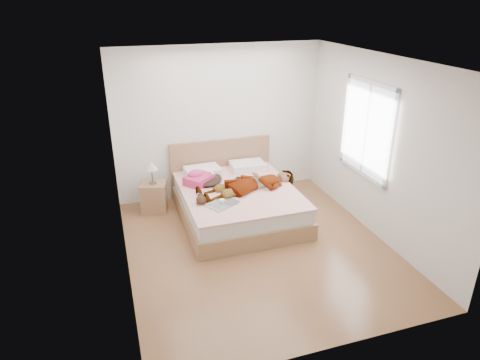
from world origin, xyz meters
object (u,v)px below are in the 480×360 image
at_px(magazine, 224,203).
at_px(bed, 236,200).
at_px(woman, 250,181).
at_px(plush_toy, 201,199).
at_px(nightstand, 154,195).
at_px(towel, 198,178).
at_px(phone, 212,172).
at_px(coffee_mug, 222,202).

bearing_deg(magazine, bed, 55.85).
bearing_deg(magazine, woman, 37.70).
distance_m(plush_toy, nightstand, 1.17).
distance_m(bed, towel, 0.71).
height_order(bed, magazine, bed).
bearing_deg(nightstand, plush_toy, -59.09).
height_order(woman, plush_toy, woman).
xyz_separation_m(woman, plush_toy, (-0.85, -0.29, -0.05)).
distance_m(phone, towel, 0.24).
distance_m(bed, coffee_mug, 0.73).
relative_size(phone, towel, 0.16).
bearing_deg(phone, woman, -49.02).
bearing_deg(phone, magazine, -103.26).
relative_size(phone, magazine, 0.16).
bearing_deg(woman, nightstand, -125.98).
relative_size(bed, coffee_mug, 18.10).
relative_size(bed, plush_toy, 8.61).
xyz_separation_m(woman, bed, (-0.18, 0.11, -0.35)).
relative_size(woman, nightstand, 1.92).
bearing_deg(coffee_mug, magazine, 22.78).
xyz_separation_m(towel, magazine, (0.19, -0.84, -0.08)).
bearing_deg(woman, magazine, -62.66).
distance_m(phone, magazine, 0.84).
bearing_deg(plush_toy, bed, 30.98).
xyz_separation_m(bed, plush_toy, (-0.67, -0.40, 0.30)).
distance_m(woman, nightstand, 1.62).
bearing_deg(phone, plush_toy, -127.17).
height_order(towel, nightstand, nightstand).
height_order(woman, nightstand, nightstand).
xyz_separation_m(magazine, coffee_mug, (-0.03, -0.01, 0.03)).
distance_m(woman, coffee_mug, 0.72).
height_order(magazine, coffee_mug, coffee_mug).
distance_m(phone, bed, 0.59).
bearing_deg(towel, coffee_mug, -79.55).
distance_m(magazine, nightstand, 1.43).
relative_size(towel, magazine, 0.98).
xyz_separation_m(phone, towel, (-0.23, 0.02, -0.08)).
xyz_separation_m(magazine, plush_toy, (-0.31, 0.13, 0.06)).
distance_m(woman, phone, 0.64).
height_order(woman, phone, woman).
xyz_separation_m(bed, towel, (-0.55, 0.31, 0.33)).
xyz_separation_m(coffee_mug, nightstand, (-0.86, 1.12, -0.26)).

